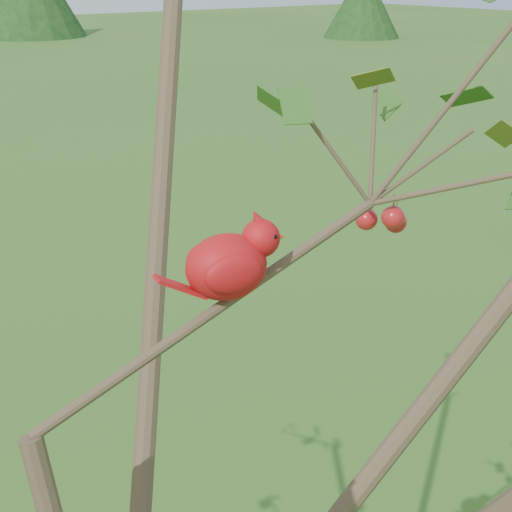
{
  "coord_description": "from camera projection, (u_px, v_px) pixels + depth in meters",
  "views": [
    {
      "loc": [
        -0.36,
        -0.85,
        2.58
      ],
      "look_at": [
        0.32,
        0.06,
        2.15
      ],
      "focal_mm": 55.0,
      "sensor_mm": 36.0,
      "label": 1
    }
  ],
  "objects": [
    {
      "name": "crabapple_tree",
      "position": [
        111.0,
        347.0,
        1.0
      ],
      "size": [
        2.35,
        2.05,
        2.95
      ],
      "color": "#3E3021",
      "rests_on": "ground"
    },
    {
      "name": "cardinal",
      "position": [
        231.0,
        263.0,
        1.2
      ],
      "size": [
        0.22,
        0.13,
        0.15
      ],
      "rotation": [
        0.0,
        0.0,
        -0.2
      ],
      "color": "red",
      "rests_on": "ground"
    }
  ]
}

